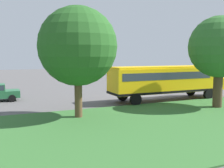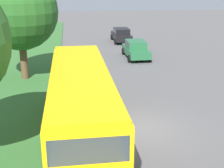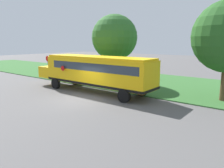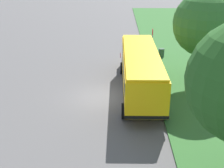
{
  "view_description": "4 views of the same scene",
  "coord_description": "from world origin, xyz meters",
  "px_view_note": "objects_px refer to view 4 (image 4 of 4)",
  "views": [
    {
      "loc": [
        -22.96,
        13.59,
        4.14
      ],
      "look_at": [
        -1.81,
        4.33,
        1.63
      ],
      "focal_mm": 42.0,
      "sensor_mm": 36.0,
      "label": 1
    },
    {
      "loc": [
        -3.2,
        -13.19,
        6.75
      ],
      "look_at": [
        -1.22,
        0.95,
        1.99
      ],
      "focal_mm": 50.0,
      "sensor_mm": 36.0,
      "label": 2
    },
    {
      "loc": [
        11.12,
        11.98,
        4.38
      ],
      "look_at": [
        -2.1,
        1.61,
        1.12
      ],
      "focal_mm": 35.0,
      "sensor_mm": 36.0,
      "label": 3
    },
    {
      "loc": [
        -1.09,
        20.29,
        9.42
      ],
      "look_at": [
        -0.78,
        1.33,
        1.55
      ],
      "focal_mm": 50.0,
      "sensor_mm": 36.0,
      "label": 4
    }
  ],
  "objects_px": {
    "oak_tree_beside_bus": "(206,24)",
    "trash_bin": "(161,53)",
    "school_bus": "(141,68)",
    "stop_sign": "(152,39)"
  },
  "relations": [
    {
      "from": "school_bus",
      "to": "stop_sign",
      "type": "xyz_separation_m",
      "value": [
        -1.8,
        -9.25,
        -0.19
      ]
    },
    {
      "from": "oak_tree_beside_bus",
      "to": "stop_sign",
      "type": "distance_m",
      "value": 8.81
    },
    {
      "from": "stop_sign",
      "to": "trash_bin",
      "type": "bearing_deg",
      "value": 143.59
    },
    {
      "from": "oak_tree_beside_bus",
      "to": "trash_bin",
      "type": "bearing_deg",
      "value": -73.99
    },
    {
      "from": "school_bus",
      "to": "oak_tree_beside_bus",
      "type": "bearing_deg",
      "value": -162.06
    },
    {
      "from": "oak_tree_beside_bus",
      "to": "stop_sign",
      "type": "height_order",
      "value": "oak_tree_beside_bus"
    },
    {
      "from": "school_bus",
      "to": "oak_tree_beside_bus",
      "type": "height_order",
      "value": "oak_tree_beside_bus"
    },
    {
      "from": "trash_bin",
      "to": "school_bus",
      "type": "bearing_deg",
      "value": 72.6
    },
    {
      "from": "oak_tree_beside_bus",
      "to": "trash_bin",
      "type": "distance_m",
      "value": 8.55
    },
    {
      "from": "stop_sign",
      "to": "school_bus",
      "type": "bearing_deg",
      "value": 78.97
    }
  ]
}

